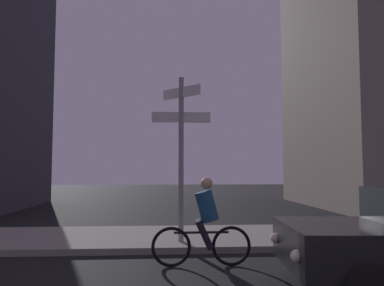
% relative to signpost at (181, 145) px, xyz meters
% --- Properties ---
extents(sidewalk_kerb, '(40.00, 3.01, 0.14)m').
position_rel_signpost_xyz_m(sidewalk_kerb, '(-1.36, 0.83, -2.25)').
color(sidewalk_kerb, gray).
rests_on(sidewalk_kerb, ground_plane).
extents(signpost, '(1.35, 0.83, 3.75)m').
position_rel_signpost_xyz_m(signpost, '(0.00, 0.00, 0.00)').
color(signpost, gray).
rests_on(signpost, sidewalk_kerb).
extents(cyclist, '(1.82, 0.32, 1.61)m').
position_rel_signpost_xyz_m(cyclist, '(0.36, -1.65, -1.57)').
color(cyclist, black).
rests_on(cyclist, ground_plane).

